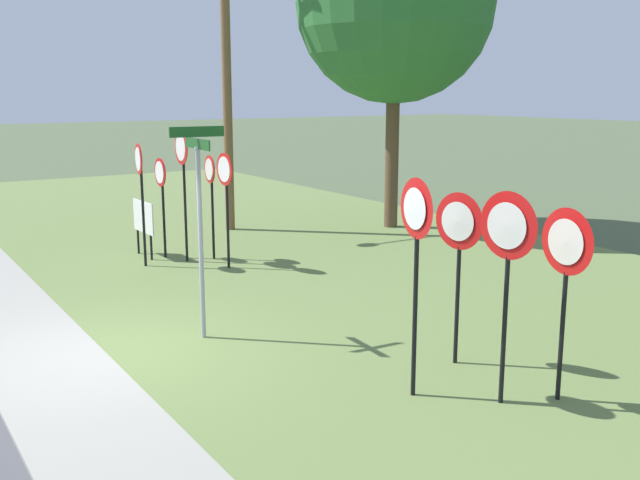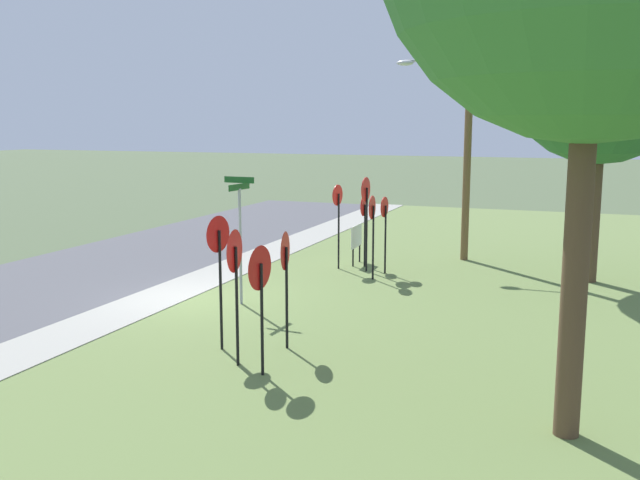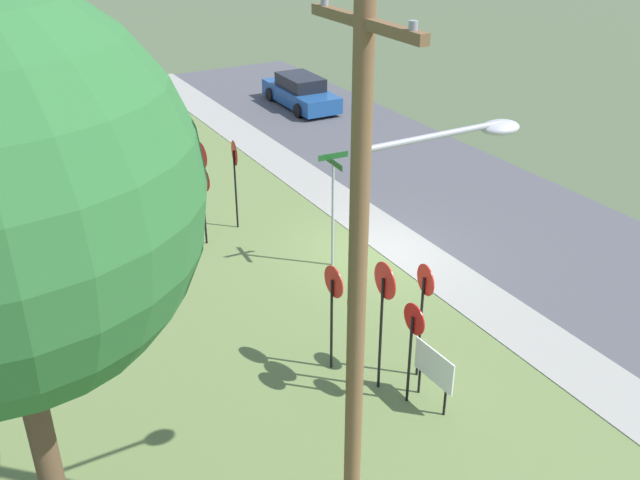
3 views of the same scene
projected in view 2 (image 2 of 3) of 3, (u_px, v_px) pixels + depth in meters
The scene contains 17 objects.
ground_plane at pixel (192, 299), 18.18m from camera, with size 160.00×160.00×0.00m, color #4C5B3D.
road_asphalt at pixel (42, 284), 19.86m from camera, with size 44.00×6.40×0.01m, color #4C4C51.
sidewalk_strip at pixel (165, 296), 18.46m from camera, with size 44.00×1.60×0.06m, color #99968C.
grass_median at pixel (423, 322), 16.08m from camera, with size 44.00×12.00×0.04m, color olive.
stop_sign_near_left at pixel (338, 209), 21.54m from camera, with size 0.63×0.12×2.58m.
stop_sign_near_right at pixel (372, 219), 20.06m from camera, with size 0.67×0.10×2.40m.
stop_sign_far_left at pixel (364, 216), 21.88m from camera, with size 0.62×0.09×2.21m.
stop_sign_far_center at pixel (366, 203), 21.13m from camera, with size 0.73×0.10×2.83m.
stop_sign_far_right at pixel (385, 219), 20.92m from camera, with size 0.60×0.11×2.28m.
yield_sign_near_left at pixel (285, 262), 13.88m from camera, with size 0.76×0.16×2.34m.
yield_sign_near_right at pixel (260, 279), 12.37m from camera, with size 0.79×0.12×2.33m.
yield_sign_far_left at pixel (218, 250), 13.77m from camera, with size 0.71×0.14×2.66m.
yield_sign_far_right at pixel (234, 264), 12.85m from camera, with size 0.79×0.13×2.53m.
street_name_post at pixel (240, 229), 17.31m from camera, with size 0.96×0.82×3.14m.
utility_pole at pixel (464, 111), 22.55m from camera, with size 2.10×2.49×8.87m.
notice_board at pixel (357, 238), 22.39m from camera, with size 1.10×0.08×1.25m.
oak_tree_left at pixel (603, 69), 19.12m from camera, with size 5.13×5.13×8.41m.
Camera 2 is at (15.38, 9.34, 4.46)m, focal length 40.01 mm.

